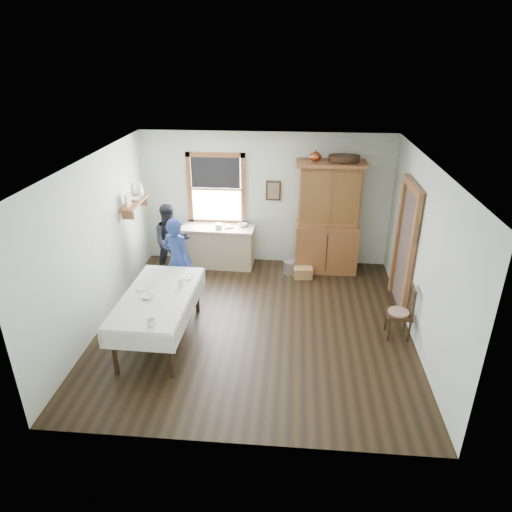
% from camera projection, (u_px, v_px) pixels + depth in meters
% --- Properties ---
extents(room, '(5.01, 5.01, 2.70)m').
position_uv_depth(room, '(255.00, 250.00, 6.97)').
color(room, black).
rests_on(room, ground).
extents(window, '(1.18, 0.07, 1.48)m').
position_uv_depth(window, '(216.00, 185.00, 9.15)').
color(window, white).
rests_on(window, room).
extents(doorway, '(0.09, 1.14, 2.22)m').
position_uv_depth(doorway, '(406.00, 244.00, 7.62)').
color(doorway, '#4A3C35').
rests_on(doorway, room).
extents(wall_shelf, '(0.24, 1.00, 0.44)m').
position_uv_depth(wall_shelf, '(135.00, 200.00, 8.45)').
color(wall_shelf, brown).
rests_on(wall_shelf, room).
extents(framed_picture, '(0.30, 0.04, 0.40)m').
position_uv_depth(framed_picture, '(273.00, 191.00, 9.09)').
color(framed_picture, '#2F2010').
rests_on(framed_picture, room).
extents(rug_beater, '(0.01, 0.27, 0.27)m').
position_uv_depth(rug_beater, '(418.00, 225.00, 6.89)').
color(rug_beater, black).
rests_on(rug_beater, room).
extents(work_counter, '(1.51, 0.62, 0.85)m').
position_uv_depth(work_counter, '(218.00, 246.00, 9.38)').
color(work_counter, tan).
rests_on(work_counter, room).
extents(china_hutch, '(1.32, 0.64, 2.23)m').
position_uv_depth(china_hutch, '(328.00, 218.00, 8.91)').
color(china_hutch, brown).
rests_on(china_hutch, room).
extents(dining_table, '(1.09, 2.01, 0.79)m').
position_uv_depth(dining_table, '(160.00, 317.00, 6.98)').
color(dining_table, silver).
rests_on(dining_table, room).
extents(spindle_chair, '(0.43, 0.43, 0.89)m').
position_uv_depth(spindle_chair, '(399.00, 312.00, 7.05)').
color(spindle_chair, '#2F2010').
rests_on(spindle_chair, room).
extents(pail, '(0.30, 0.30, 0.27)m').
position_uv_depth(pail, '(290.00, 267.00, 9.15)').
color(pail, '#A1A3AA').
rests_on(pail, room).
extents(wicker_basket, '(0.38, 0.29, 0.21)m').
position_uv_depth(wicker_basket, '(303.00, 272.00, 9.01)').
color(wicker_basket, '#9A7246').
rests_on(wicker_basket, room).
extents(woman_blue, '(0.63, 0.53, 1.47)m').
position_uv_depth(woman_blue, '(178.00, 264.00, 7.93)').
color(woman_blue, navy).
rests_on(woman_blue, room).
extents(figure_dark, '(0.83, 0.76, 1.38)m').
position_uv_depth(figure_dark, '(172.00, 244.00, 8.82)').
color(figure_dark, black).
rests_on(figure_dark, room).
extents(table_cup_a, '(0.14, 0.14, 0.10)m').
position_uv_depth(table_cup_a, '(151.00, 323.00, 6.04)').
color(table_cup_a, white).
rests_on(table_cup_a, dining_table).
extents(table_cup_b, '(0.13, 0.13, 0.10)m').
position_uv_depth(table_cup_b, '(181.00, 284.00, 7.03)').
color(table_cup_b, white).
rests_on(table_cup_b, dining_table).
extents(table_bowl, '(0.25, 0.25, 0.05)m').
position_uv_depth(table_bowl, '(147.00, 296.00, 6.73)').
color(table_bowl, white).
rests_on(table_bowl, dining_table).
extents(counter_book, '(0.22, 0.25, 0.02)m').
position_uv_depth(counter_book, '(224.00, 227.00, 9.19)').
color(counter_book, brown).
rests_on(counter_book, work_counter).
extents(counter_bowl, '(0.21, 0.21, 0.06)m').
position_uv_depth(counter_bowl, '(243.00, 225.00, 9.23)').
color(counter_bowl, white).
rests_on(counter_bowl, work_counter).
extents(shelf_bowl, '(0.22, 0.22, 0.05)m').
position_uv_depth(shelf_bowl, '(135.00, 199.00, 8.45)').
color(shelf_bowl, white).
rests_on(shelf_bowl, wall_shelf).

